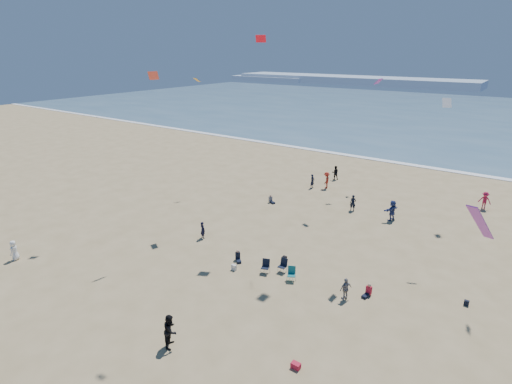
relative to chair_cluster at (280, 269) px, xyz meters
The scene contains 13 objects.
ground 11.13m from the chair_cluster, 99.80° to the right, with size 220.00×220.00×0.00m, color tan.
ocean 84.06m from the chair_cluster, 91.29° to the left, with size 220.00×100.00×0.06m, color #476B84.
surf_line 34.09m from the chair_cluster, 93.19° to the left, with size 220.00×1.20×0.08m, color white.
headland_far 170.66m from the chair_cluster, 111.26° to the left, with size 110.00×20.00×3.20m, color #7A8EA8.
headland_near 184.69m from the chair_cluster, 123.48° to the left, with size 40.00×14.00×2.00m, color #7A8EA8.
standing_flyers 6.16m from the chair_cluster, 68.32° to the left, with size 34.94×43.28×1.92m.
seated_group 3.09m from the chair_cluster, 97.86° to the right, with size 14.94×26.98×0.84m.
chair_cluster is the anchor object (origin of this frame).
white_tote 3.29m from the chair_cluster, 157.56° to the right, with size 0.35×0.20×0.40m, color silver.
black_backpack 2.09m from the chair_cluster, 111.40° to the left, with size 0.30×0.22×0.38m, color black.
cooler 8.56m from the chair_cluster, 52.50° to the right, with size 0.45×0.30×0.30m, color #BB1A34.
navy_bag 11.78m from the chair_cluster, 18.31° to the left, with size 0.28×0.18×0.34m, color black.
kites_aloft 16.16m from the chair_cluster, 15.32° to the left, with size 42.20×42.76×24.25m.
Camera 1 is at (14.49, -9.65, 14.77)m, focal length 28.00 mm.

